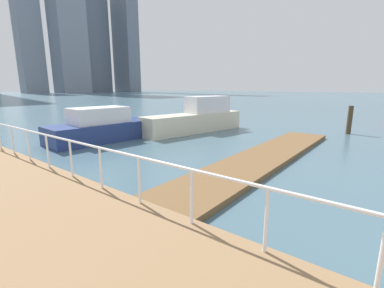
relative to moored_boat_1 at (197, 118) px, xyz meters
The scene contains 10 objects.
ground_plane 9.14m from the moored_boat_1, 142.39° to the left, with size 300.00×300.00×0.00m, color #476675.
floating_dock 7.58m from the moored_boat_1, 123.01° to the right, with size 13.21×2.00×0.18m, color brown.
boardwalk_railing 12.44m from the moored_boat_1, 146.43° to the right, with size 0.06×21.63×1.08m.
dock_piling_1 9.53m from the moored_boat_1, 58.25° to the right, with size 0.29×0.29×1.76m, color #473826.
moored_boat_1 is the anchor object (origin of this frame).
moored_boat_2 5.71m from the moored_boat_1, 156.92° to the left, with size 6.96×2.67×1.83m.
skyline_tower_4 126.45m from the moored_boat_1, 72.20° to the left, with size 8.98×9.10×47.06m, color gray.
skyline_tower_5 128.91m from the moored_boat_1, 64.93° to the left, with size 13.40×10.12×79.67m, color gray.
skyline_tower_6 134.19m from the moored_boat_1, 59.46° to the left, with size 13.02×6.17×44.83m, color slate.
skyline_tower_7 139.33m from the moored_boat_1, 53.02° to the left, with size 7.10×13.86×87.91m, color slate.
Camera 1 is at (-6.75, 4.05, 2.92)m, focal length 24.76 mm.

